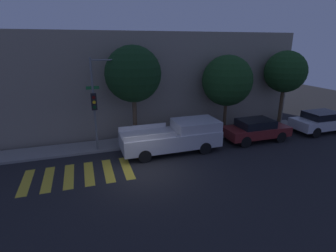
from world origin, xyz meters
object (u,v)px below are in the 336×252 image
object	(u,v)px
sedan_near_corner	(256,129)
tree_midblock	(227,81)
sedan_middle	(322,121)
tree_near_corner	(133,74)
pickup_truck	(175,136)
traffic_light_pole	(102,93)
tree_far_end	(285,72)

from	to	relation	value
sedan_near_corner	tree_midblock	size ratio (longest dim) A/B	0.78
sedan_middle	tree_near_corner	world-z (taller)	tree_near_corner
pickup_truck	traffic_light_pole	bearing A→B (deg)	161.94
traffic_light_pole	sedan_near_corner	size ratio (longest dim) A/B	1.27
pickup_truck	sedan_middle	distance (m)	11.13
sedan_near_corner	sedan_middle	size ratio (longest dim) A/B	0.98
tree_near_corner	tree_far_end	size ratio (longest dim) A/B	1.07
tree_near_corner	sedan_middle	bearing A→B (deg)	-8.47
pickup_truck	tree_midblock	size ratio (longest dim) A/B	1.06
sedan_middle	tree_near_corner	distance (m)	13.71
pickup_truck	sedan_near_corner	world-z (taller)	pickup_truck
sedan_near_corner	tree_far_end	size ratio (longest dim) A/B	0.75
tree_near_corner	tree_far_end	world-z (taller)	tree_near_corner
sedan_near_corner	tree_midblock	world-z (taller)	tree_midblock
pickup_truck	tree_near_corner	bearing A→B (deg)	135.30
traffic_light_pole	tree_far_end	world-z (taller)	tree_far_end
sedan_middle	tree_midblock	xyz separation A→B (m)	(-6.74, 1.95, 2.91)
sedan_near_corner	tree_near_corner	world-z (taller)	tree_near_corner
tree_midblock	tree_far_end	xyz separation A→B (m)	(4.72, 0.00, 0.43)
traffic_light_pole	sedan_near_corner	world-z (taller)	traffic_light_pole
sedan_middle	tree_far_end	bearing A→B (deg)	136.02
pickup_truck	sedan_middle	world-z (taller)	pickup_truck
tree_near_corner	tree_far_end	bearing A→B (deg)	0.00
tree_midblock	tree_near_corner	bearing A→B (deg)	180.00
tree_far_end	pickup_truck	bearing A→B (deg)	-167.91
pickup_truck	tree_midblock	bearing A→B (deg)	23.97
sedan_middle	pickup_truck	bearing A→B (deg)	180.00
tree_midblock	tree_far_end	bearing A→B (deg)	0.00
pickup_truck	tree_near_corner	size ratio (longest dim) A/B	0.95
pickup_truck	tree_far_end	world-z (taller)	tree_far_end
traffic_light_pole	tree_far_end	xyz separation A→B (m)	(13.00, 0.68, 0.63)
pickup_truck	tree_near_corner	distance (m)	4.42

